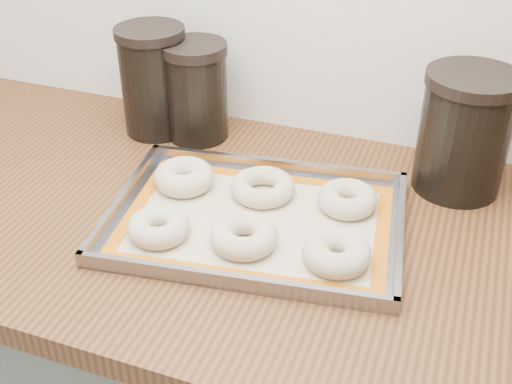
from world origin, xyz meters
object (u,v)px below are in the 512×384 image
at_px(baking_tray, 256,220).
at_px(bagel_back_left, 184,177).
at_px(bagel_back_right, 347,199).
at_px(canister_mid, 196,91).
at_px(canister_right, 464,132).
at_px(bagel_back_mid, 263,187).
at_px(bagel_front_mid, 244,236).
at_px(canister_left, 154,80).
at_px(bagel_front_left, 159,227).
at_px(bagel_front_right, 337,253).

height_order(baking_tray, bagel_back_left, bagel_back_left).
height_order(bagel_back_right, canister_mid, canister_mid).
bearing_deg(canister_right, baking_tray, -141.94).
bearing_deg(bagel_back_mid, bagel_front_mid, -81.83).
distance_m(baking_tray, canister_right, 0.38).
height_order(canister_left, canister_right, canister_left).
relative_size(bagel_front_mid, canister_left, 0.49).
xyz_separation_m(bagel_front_left, bagel_front_right, (0.27, 0.03, 0.00)).
xyz_separation_m(bagel_front_mid, canister_mid, (-0.21, 0.30, 0.07)).
relative_size(baking_tray, canister_mid, 2.63).
xyz_separation_m(bagel_front_left, bagel_back_left, (-0.02, 0.14, 0.00)).
xyz_separation_m(canister_mid, canister_right, (0.50, -0.01, 0.01)).
relative_size(canister_left, canister_mid, 1.11).
bearing_deg(baking_tray, bagel_back_mid, 101.53).
bearing_deg(canister_right, bagel_front_right, -116.35).
bearing_deg(bagel_back_left, canister_right, 21.48).
bearing_deg(bagel_front_mid, canister_right, 45.91).
xyz_separation_m(bagel_back_left, canister_left, (-0.15, 0.18, 0.08)).
xyz_separation_m(bagel_front_right, canister_left, (-0.44, 0.29, 0.08)).
bearing_deg(bagel_back_left, canister_mid, 107.54).
bearing_deg(bagel_back_mid, bagel_back_left, -170.91).
relative_size(bagel_back_mid, canister_right, 0.52).
distance_m(bagel_front_right, canister_mid, 0.47).
height_order(bagel_back_right, canister_left, canister_left).
distance_m(bagel_back_mid, canister_right, 0.35).
distance_m(bagel_front_mid, bagel_back_mid, 0.14).
bearing_deg(canister_right, bagel_front_left, -142.75).
xyz_separation_m(baking_tray, bagel_back_left, (-0.15, 0.05, 0.02)).
distance_m(baking_tray, bagel_front_left, 0.16).
height_order(bagel_front_mid, canister_right, canister_right).
relative_size(bagel_front_right, canister_right, 0.48).
xyz_separation_m(baking_tray, bagel_back_right, (0.13, 0.08, 0.02)).
height_order(baking_tray, bagel_back_right, bagel_back_right).
xyz_separation_m(bagel_back_mid, canister_left, (-0.28, 0.16, 0.09)).
height_order(bagel_front_right, canister_left, canister_left).
xyz_separation_m(bagel_back_mid, bagel_back_right, (0.14, 0.01, 0.00)).
distance_m(baking_tray, bagel_front_mid, 0.07).
bearing_deg(bagel_back_mid, canister_mid, 139.73).
distance_m(bagel_front_left, bagel_front_mid, 0.13).
relative_size(bagel_front_mid, bagel_front_right, 1.03).
bearing_deg(canister_right, canister_left, 178.99).
bearing_deg(bagel_back_right, canister_mid, 155.49).
bearing_deg(bagel_front_mid, canister_mid, 125.18).
bearing_deg(baking_tray, canister_mid, 131.31).
bearing_deg(canister_mid, bagel_back_mid, -40.27).
distance_m(bagel_back_mid, canister_left, 0.34).
distance_m(bagel_front_mid, bagel_back_right, 0.19).
bearing_deg(bagel_front_mid, canister_left, 135.20).
relative_size(baking_tray, bagel_back_right, 5.12).
xyz_separation_m(bagel_front_left, bagel_back_mid, (0.11, 0.16, -0.00)).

